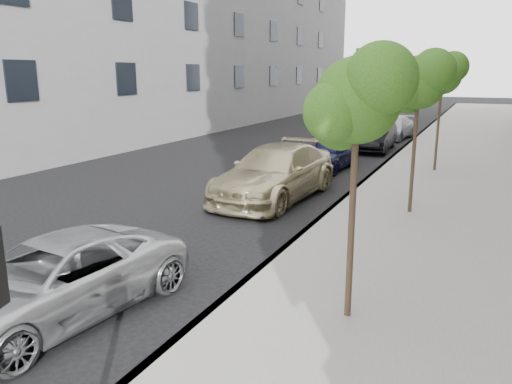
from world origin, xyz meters
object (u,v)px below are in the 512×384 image
Objects in this scene: tree_near at (359,100)px; minivan at (54,280)px; tree_mid at (420,82)px; sedan_blue at (329,153)px; sedan_rear at (393,128)px; suv at (275,173)px; sedan_black at (375,136)px; tree_far at (443,75)px.

minivan is at bearing -158.05° from tree_near.
tree_mid is 1.12× the size of sedan_blue.
sedan_blue is 0.86× the size of sedan_rear.
suv is 11.02m from sedan_black.
sedan_blue is (-3.97, 12.12, -2.78)m from tree_near.
tree_mid is 0.94× the size of minivan.
tree_mid is at bearing 70.28° from minivan.
tree_mid is at bearing -0.86° from suv.
tree_mid reaches higher than sedan_blue.
tree_near reaches higher than sedan_blue.
sedan_blue is at bearing -167.53° from tree_far.
suv is at bearing 96.49° from minivan.
sedan_blue is (0.12, 5.29, -0.16)m from suv.
tree_far reaches higher than sedan_blue.
tree_far is at bearing 90.00° from tree_mid.
tree_far is at bearing -57.38° from sedan_black.
sedan_black reaches higher than minivan.
minivan is 19.58m from sedan_black.
sedan_rear is (0.97, 24.54, 0.01)m from minivan.
suv is 1.28× the size of sedan_black.
tree_mid is 0.96× the size of sedan_rear.
suv is at bearing 175.38° from tree_mid.
sedan_rear is at bearing 91.00° from suv.
tree_mid is 9.74m from minivan.
sedan_blue reaches higher than minivan.
suv is 16.00m from sedan_rear.
tree_near is 13.06m from sedan_blue.
tree_far is 1.16× the size of sedan_blue.
tree_near is 0.90× the size of minivan.
suv is (-4.10, -6.17, -2.88)m from tree_far.
tree_near is 0.92× the size of sedan_rear.
tree_near is at bearing -55.29° from suv.
tree_near is at bearing 29.82° from minivan.
minivan is 1.19× the size of sedan_blue.
tree_near reaches higher than minivan.
sedan_blue is at bearing 96.51° from minivan.
tree_far reaches higher than sedan_rear.
tree_near is 0.93× the size of sedan_black.
sedan_blue is (0.33, 13.85, 0.02)m from minivan.
minivan is at bearing -86.41° from sedan_rear.
sedan_rear is at bearing 95.59° from minivan.
minivan is at bearing -117.58° from tree_mid.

